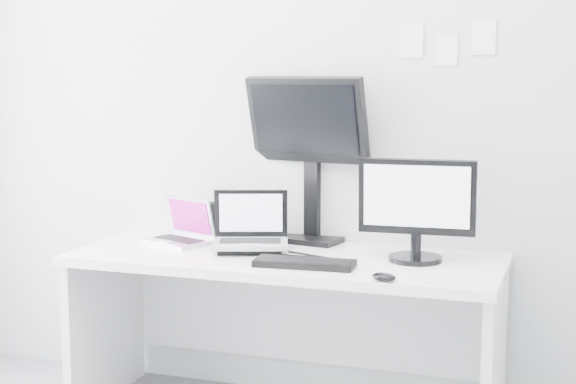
{
  "coord_description": "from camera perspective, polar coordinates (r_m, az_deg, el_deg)",
  "views": [
    {
      "loc": [
        1.16,
        -2.08,
        1.49
      ],
      "look_at": [
        0.02,
        1.23,
        1.0
      ],
      "focal_mm": 53.75,
      "sensor_mm": 36.0,
      "label": 1
    }
  ],
  "objects": [
    {
      "name": "keyboard",
      "position": [
        3.4,
        1.1,
        -4.73
      ],
      "size": [
        0.4,
        0.17,
        0.03
      ],
      "primitive_type": "cube",
      "rotation": [
        0.0,
        0.0,
        0.07
      ],
      "color": "black",
      "rests_on": "desk"
    },
    {
      "name": "dell_laptop",
      "position": [
        3.65,
        -2.52,
        -1.95
      ],
      "size": [
        0.38,
        0.34,
        0.26
      ],
      "primitive_type": "cube",
      "rotation": [
        0.0,
        0.0,
        0.34
      ],
      "color": "#A8ACB0",
      "rests_on": "desk"
    },
    {
      "name": "rear_monitor",
      "position": [
        3.84,
        1.43,
        2.29
      ],
      "size": [
        0.59,
        0.3,
        0.76
      ],
      "primitive_type": "cube",
      "rotation": [
        0.0,
        0.0,
        -0.18
      ],
      "color": "black",
      "rests_on": "desk"
    },
    {
      "name": "macbook",
      "position": [
        3.86,
        -7.38,
        -1.84
      ],
      "size": [
        0.35,
        0.31,
        0.21
      ],
      "primitive_type": "cube",
      "rotation": [
        0.0,
        0.0,
        -0.4
      ],
      "color": "silver",
      "rests_on": "desk"
    },
    {
      "name": "mouse",
      "position": [
        3.19,
        6.36,
        -5.6
      ],
      "size": [
        0.11,
        0.08,
        0.03
      ],
      "primitive_type": "ellipsoid",
      "rotation": [
        0.0,
        0.0,
        -0.28
      ],
      "color": "black",
      "rests_on": "desk"
    },
    {
      "name": "samsung_monitor",
      "position": [
        3.49,
        8.49,
        -1.1
      ],
      "size": [
        0.48,
        0.24,
        0.43
      ],
      "primitive_type": "cube",
      "rotation": [
        0.0,
        0.0,
        0.06
      ],
      "color": "black",
      "rests_on": "desk"
    },
    {
      "name": "wall_note_0",
      "position": [
        3.75,
        8.17,
        9.87
      ],
      "size": [
        0.1,
        0.0,
        0.14
      ],
      "primitive_type": "cube",
      "color": "white",
      "rests_on": "back_wall"
    },
    {
      "name": "wall_note_1",
      "position": [
        3.72,
        10.46,
        9.21
      ],
      "size": [
        0.09,
        0.0,
        0.13
      ],
      "primitive_type": "cube",
      "color": "white",
      "rests_on": "back_wall"
    },
    {
      "name": "speaker",
      "position": [
        3.99,
        -5.1,
        -1.88
      ],
      "size": [
        0.1,
        0.1,
        0.16
      ],
      "primitive_type": "cube",
      "rotation": [
        0.0,
        0.0,
        -0.37
      ],
      "color": "black",
      "rests_on": "desk"
    },
    {
      "name": "wall_note_2",
      "position": [
        3.7,
        12.81,
        9.93
      ],
      "size": [
        0.1,
        0.0,
        0.14
      ],
      "primitive_type": "cube",
      "color": "white",
      "rests_on": "back_wall"
    },
    {
      "name": "back_wall",
      "position": [
        3.86,
        1.51,
        5.88
      ],
      "size": [
        3.6,
        0.0,
        3.6
      ],
      "primitive_type": "plane",
      "rotation": [
        1.57,
        0.0,
        0.0
      ],
      "color": "silver",
      "rests_on": "ground"
    },
    {
      "name": "desk",
      "position": [
        3.7,
        -0.19,
        -9.72
      ],
      "size": [
        1.8,
        0.7,
        0.73
      ],
      "primitive_type": "cube",
      "color": "white",
      "rests_on": "ground"
    }
  ]
}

